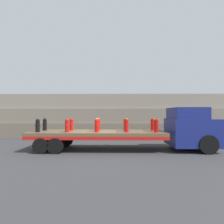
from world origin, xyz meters
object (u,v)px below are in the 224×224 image
truck_cab (192,128)px  fire_hydrant_red_far_1 (72,124)px  fire_hydrant_red_near_4 (156,126)px  fire_hydrant_red_near_2 (97,126)px  fire_hydrant_black_far_0 (45,124)px  fire_hydrant_red_near_3 (126,126)px  fire_hydrant_red_far_2 (98,124)px  fire_hydrant_black_near_0 (38,126)px  fire_hydrant_red_far_3 (125,125)px  flatbed_trailer (90,135)px  fire_hydrant_red_near_1 (67,126)px  fire_hydrant_red_far_4 (152,125)px

truck_cab → fire_hydrant_red_far_1: size_ratio=3.40×
fire_hydrant_red_far_1 → fire_hydrant_red_near_4: bearing=-11.3°
fire_hydrant_red_near_2 → fire_hydrant_red_far_1: bearing=149.0°
fire_hydrant_black_far_0 → fire_hydrant_red_near_2: (3.65, -1.09, 0.00)m
fire_hydrant_red_near_3 → fire_hydrant_red_near_4: size_ratio=1.00×
fire_hydrant_red_far_2 → fire_hydrant_black_near_0: bearing=-163.3°
fire_hydrant_red_far_1 → fire_hydrant_red_far_3: size_ratio=1.00×
flatbed_trailer → fire_hydrant_red_near_4: bearing=-7.5°
flatbed_trailer → fire_hydrant_black_near_0: size_ratio=10.36×
truck_cab → flatbed_trailer: bearing=180.0°
fire_hydrant_red_far_2 → truck_cab: bearing=-5.2°
fire_hydrant_red_near_1 → fire_hydrant_red_near_3: same height
truck_cab → fire_hydrant_black_far_0: 9.71m
flatbed_trailer → fire_hydrant_red_far_3: size_ratio=10.36×
fire_hydrant_red_far_2 → fire_hydrant_red_far_3: same height
fire_hydrant_black_far_0 → fire_hydrant_red_near_1: size_ratio=1.00×
flatbed_trailer → fire_hydrant_red_far_1: size_ratio=10.36×
truck_cab → flatbed_trailer: (-6.56, 0.00, -0.41)m
fire_hydrant_black_far_0 → fire_hydrant_red_near_4: 7.38m
fire_hydrant_black_far_0 → fire_hydrant_red_far_1: size_ratio=1.00×
flatbed_trailer → fire_hydrant_red_near_1: (-1.31, -0.55, 0.62)m
fire_hydrant_red_near_2 → fire_hydrant_red_far_2: (0.00, 1.09, 0.00)m
flatbed_trailer → fire_hydrant_black_near_0: fire_hydrant_black_near_0 is taller
fire_hydrant_red_far_3 → fire_hydrant_red_near_3: bearing=-90.0°
fire_hydrant_red_far_3 → fire_hydrant_red_near_4: size_ratio=1.00×
fire_hydrant_black_near_0 → fire_hydrant_red_near_1: (1.82, 0.00, 0.00)m
fire_hydrant_red_far_1 → fire_hydrant_red_far_2: 1.82m
flatbed_trailer → fire_hydrant_black_near_0: 3.25m
flatbed_trailer → fire_hydrant_red_far_3: fire_hydrant_red_far_3 is taller
fire_hydrant_black_near_0 → fire_hydrant_red_far_1: 2.13m
fire_hydrant_red_far_2 → fire_hydrant_black_far_0: bearing=180.0°
flatbed_trailer → fire_hydrant_black_far_0: fire_hydrant_black_far_0 is taller
fire_hydrant_red_near_1 → fire_hydrant_red_near_4: (5.47, 0.00, 0.00)m
truck_cab → fire_hydrant_red_near_4: truck_cab is taller
fire_hydrant_black_near_0 → fire_hydrant_red_far_2: bearing=16.7°
fire_hydrant_red_far_2 → fire_hydrant_red_near_4: 3.81m
fire_hydrant_red_near_1 → fire_hydrant_red_far_3: size_ratio=1.00×
fire_hydrant_black_near_0 → fire_hydrant_red_far_4: size_ratio=1.00×
fire_hydrant_black_near_0 → fire_hydrant_red_far_2: same height
fire_hydrant_black_near_0 → fire_hydrant_red_far_4: (7.29, 1.09, 0.00)m
fire_hydrant_red_near_1 → fire_hydrant_red_near_2: size_ratio=1.00×
fire_hydrant_red_near_1 → fire_hydrant_red_far_4: same height
fire_hydrant_red_far_1 → fire_hydrant_red_far_4: same height
fire_hydrant_red_near_2 → fire_hydrant_red_far_2: 1.09m
fire_hydrant_red_near_1 → fire_hydrant_red_near_3: size_ratio=1.00×
fire_hydrant_red_near_2 → fire_hydrant_red_near_4: size_ratio=1.00×
fire_hydrant_red_far_4 → fire_hydrant_red_near_3: bearing=-149.0°
fire_hydrant_red_near_1 → fire_hydrant_red_far_4: bearing=11.3°
fire_hydrant_black_far_0 → fire_hydrant_red_far_2: 3.65m
truck_cab → fire_hydrant_red_far_1: truck_cab is taller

